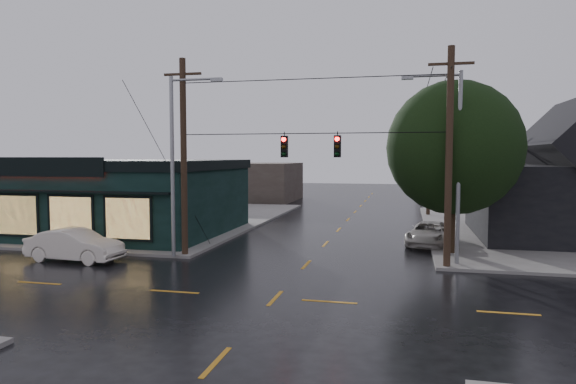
% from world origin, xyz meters
% --- Properties ---
extents(ground_plane, '(160.00, 160.00, 0.00)m').
position_xyz_m(ground_plane, '(0.00, 0.00, 0.00)').
color(ground_plane, black).
extents(sidewalk_nw, '(28.00, 28.00, 0.15)m').
position_xyz_m(sidewalk_nw, '(-20.00, 20.00, 0.07)').
color(sidewalk_nw, slate).
rests_on(sidewalk_nw, ground).
extents(pizza_shop, '(16.30, 12.34, 4.90)m').
position_xyz_m(pizza_shop, '(-15.00, 12.94, 2.56)').
color(pizza_shop, black).
rests_on(pizza_shop, ground).
extents(corner_tree, '(6.99, 6.99, 9.00)m').
position_xyz_m(corner_tree, '(7.04, 10.16, 5.63)').
color(corner_tree, black).
rests_on(corner_tree, ground).
extents(utility_pole_nw, '(2.00, 0.32, 10.15)m').
position_xyz_m(utility_pole_nw, '(-6.50, 6.50, 0.00)').
color(utility_pole_nw, black).
rests_on(utility_pole_nw, ground).
extents(utility_pole_ne, '(2.00, 0.32, 10.15)m').
position_xyz_m(utility_pole_ne, '(6.50, 6.50, 0.00)').
color(utility_pole_ne, black).
rests_on(utility_pole_ne, ground).
extents(utility_pole_far_a, '(2.00, 0.32, 9.65)m').
position_xyz_m(utility_pole_far_a, '(6.50, 28.00, 0.00)').
color(utility_pole_far_a, black).
rests_on(utility_pole_far_a, ground).
extents(utility_pole_far_b, '(2.00, 0.32, 9.15)m').
position_xyz_m(utility_pole_far_b, '(6.50, 48.00, 0.00)').
color(utility_pole_far_b, black).
rests_on(utility_pole_far_b, ground).
extents(utility_pole_far_c, '(2.00, 0.32, 9.15)m').
position_xyz_m(utility_pole_far_c, '(6.50, 68.00, 0.00)').
color(utility_pole_far_c, black).
rests_on(utility_pole_far_c, ground).
extents(span_signal_assembly, '(13.00, 0.48, 1.23)m').
position_xyz_m(span_signal_assembly, '(0.10, 6.50, 5.70)').
color(span_signal_assembly, black).
rests_on(span_signal_assembly, ground).
extents(streetlight_nw, '(5.40, 0.30, 9.15)m').
position_xyz_m(streetlight_nw, '(-6.80, 5.80, 0.00)').
color(streetlight_nw, gray).
rests_on(streetlight_nw, ground).
extents(streetlight_ne, '(5.40, 0.30, 9.15)m').
position_xyz_m(streetlight_ne, '(7.00, 7.20, 0.00)').
color(streetlight_ne, gray).
rests_on(streetlight_ne, ground).
extents(bg_building_west, '(12.00, 10.00, 4.40)m').
position_xyz_m(bg_building_west, '(-14.00, 40.00, 2.20)').
color(bg_building_west, '#3D312C').
rests_on(bg_building_west, ground).
extents(bg_building_east, '(14.00, 12.00, 5.60)m').
position_xyz_m(bg_building_east, '(16.00, 45.00, 2.80)').
color(bg_building_east, black).
rests_on(bg_building_east, ground).
extents(sedan_cream, '(4.96, 1.98, 1.60)m').
position_xyz_m(sedan_cream, '(-11.36, 4.23, 0.80)').
color(sedan_cream, silver).
rests_on(sedan_cream, ground).
extents(suv_silver, '(3.14, 5.24, 1.36)m').
position_xyz_m(suv_silver, '(6.00, 12.90, 0.68)').
color(suv_silver, beige).
rests_on(suv_silver, ground).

